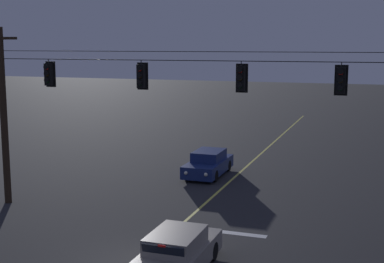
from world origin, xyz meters
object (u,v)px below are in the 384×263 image
object	(u,v)px
traffic_light_centre	(241,78)
traffic_light_right_inner	(341,80)
traffic_light_leftmost	(49,74)
car_waiting_near_lane	(177,253)
car_oncoming_lead	(208,164)
traffic_light_left_inner	(141,76)

from	to	relation	value
traffic_light_centre	traffic_light_right_inner	xyz separation A→B (m)	(3.71, 0.00, 0.00)
traffic_light_leftmost	traffic_light_right_inner	distance (m)	12.31
car_waiting_near_lane	car_oncoming_lead	distance (m)	13.39
car_oncoming_lead	traffic_light_right_inner	bearing A→B (deg)	-47.40
traffic_light_centre	traffic_light_leftmost	bearing A→B (deg)	180.00
traffic_light_leftmost	traffic_light_centre	size ratio (longest dim) A/B	1.00
traffic_light_left_inner	traffic_light_right_inner	size ratio (longest dim) A/B	1.00
traffic_light_centre	car_waiting_near_lane	distance (m)	7.23
traffic_light_centre	car_waiting_near_lane	world-z (taller)	traffic_light_centre
traffic_light_left_inner	car_oncoming_lead	bearing A→B (deg)	87.93
car_waiting_near_lane	car_oncoming_lead	xyz separation A→B (m)	(-3.05, 13.04, -0.00)
car_waiting_near_lane	car_oncoming_lead	bearing A→B (deg)	103.15
traffic_light_centre	car_waiting_near_lane	size ratio (longest dim) A/B	0.28
traffic_light_right_inner	car_waiting_near_lane	distance (m)	8.51
traffic_light_left_inner	traffic_light_right_inner	distance (m)	7.91
traffic_light_leftmost	car_oncoming_lead	world-z (taller)	traffic_light_leftmost
car_oncoming_lead	traffic_light_centre	bearing A→B (deg)	-64.80
traffic_light_left_inner	car_oncoming_lead	size ratio (longest dim) A/B	0.28
traffic_light_left_inner	traffic_light_right_inner	xyz separation A→B (m)	(7.91, 0.00, 0.00)
traffic_light_right_inner	car_oncoming_lead	world-z (taller)	traffic_light_right_inner
traffic_light_left_inner	car_waiting_near_lane	world-z (taller)	traffic_light_left_inner
traffic_light_leftmost	traffic_light_left_inner	world-z (taller)	same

